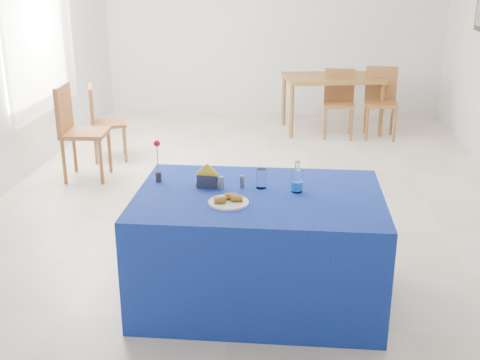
% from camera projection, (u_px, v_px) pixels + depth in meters
% --- Properties ---
extents(floor, '(7.00, 7.00, 0.00)m').
position_uv_depth(floor, '(256.00, 194.00, 6.01)').
color(floor, beige).
rests_on(floor, ground).
extents(room_shell, '(7.00, 7.00, 7.00)m').
position_uv_depth(room_shell, '(258.00, 13.00, 5.43)').
color(room_shell, silver).
rests_on(room_shell, ground).
extents(window_pane, '(0.04, 1.50, 1.60)m').
position_uv_depth(window_pane, '(33.00, 25.00, 6.46)').
color(window_pane, white).
rests_on(window_pane, room_shell).
extents(curtain, '(0.04, 1.75, 1.85)m').
position_uv_depth(curtain, '(40.00, 25.00, 6.45)').
color(curtain, white).
rests_on(curtain, room_shell).
extents(plate, '(0.25, 0.25, 0.01)m').
position_uv_depth(plate, '(228.00, 203.00, 3.73)').
color(plate, silver).
rests_on(plate, blue_table).
extents(drinking_glass, '(0.07, 0.07, 0.13)m').
position_uv_depth(drinking_glass, '(261.00, 179.00, 3.97)').
color(drinking_glass, silver).
rests_on(drinking_glass, blue_table).
extents(salt_shaker, '(0.03, 0.03, 0.08)m').
position_uv_depth(salt_shaker, '(221.00, 183.00, 3.96)').
color(salt_shaker, slate).
rests_on(salt_shaker, blue_table).
extents(pepper_shaker, '(0.03, 0.03, 0.08)m').
position_uv_depth(pepper_shaker, '(242.00, 182.00, 3.98)').
color(pepper_shaker, '#5C5C60').
rests_on(pepper_shaker, blue_table).
extents(blue_table, '(1.60, 1.10, 0.76)m').
position_uv_depth(blue_table, '(259.00, 247.00, 4.02)').
color(blue_table, navy).
rests_on(blue_table, floor).
extents(water_bottle, '(0.08, 0.08, 0.21)m').
position_uv_depth(water_bottle, '(297.00, 181.00, 3.91)').
color(water_bottle, white).
rests_on(water_bottle, blue_table).
extents(napkin_holder, '(0.16, 0.07, 0.17)m').
position_uv_depth(napkin_holder, '(207.00, 181.00, 3.99)').
color(napkin_holder, '#37363B').
rests_on(napkin_holder, blue_table).
extents(rose_vase, '(0.05, 0.05, 0.29)m').
position_uv_depth(rose_vase, '(158.00, 162.00, 4.06)').
color(rose_vase, '#28282D').
rests_on(rose_vase, blue_table).
extents(oak_table, '(1.39, 1.02, 0.76)m').
position_uv_depth(oak_table, '(332.00, 82.00, 8.11)').
color(oak_table, olive).
rests_on(oak_table, floor).
extents(chair_bg_left, '(0.41, 0.41, 0.88)m').
position_uv_depth(chair_bg_left, '(339.00, 98.00, 7.92)').
color(chair_bg_left, brown).
rests_on(chair_bg_left, floor).
extents(chair_bg_right, '(0.42, 0.42, 0.92)m').
position_uv_depth(chair_bg_right, '(381.00, 97.00, 7.89)').
color(chair_bg_right, brown).
rests_on(chair_bg_right, floor).
extents(chair_win_a, '(0.48, 0.48, 1.01)m').
position_uv_depth(chair_win_a, '(76.00, 125.00, 6.28)').
color(chair_win_a, brown).
rests_on(chair_win_a, floor).
extents(chair_win_b, '(0.49, 0.49, 0.87)m').
position_uv_depth(chair_win_b, '(101.00, 118.00, 6.92)').
color(chair_win_b, brown).
rests_on(chair_win_b, floor).
extents(banana_pieces, '(0.18, 0.12, 0.04)m').
position_uv_depth(banana_pieces, '(229.00, 198.00, 3.72)').
color(banana_pieces, gold).
rests_on(banana_pieces, plate).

